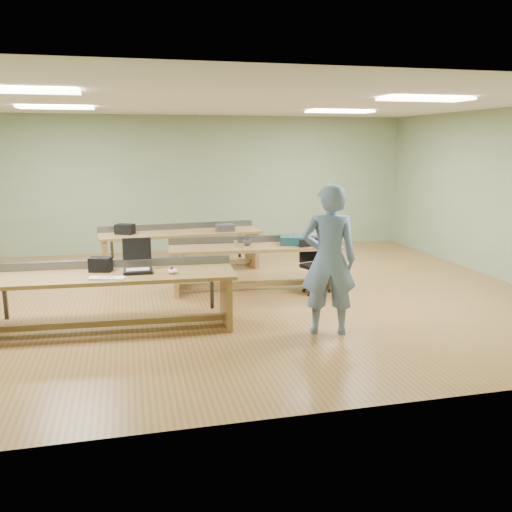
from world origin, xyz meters
The scene contains 22 objects.
floor centered at (0.00, 0.00, 0.00)m, with size 10.00×10.00×0.00m, color olive.
ceiling centered at (0.00, 0.00, 3.00)m, with size 10.00×10.00×0.00m, color silver.
wall_back centered at (0.00, 4.00, 1.50)m, with size 10.00×0.04×3.00m, color gray.
wall_front centered at (0.00, -4.00, 1.50)m, with size 10.00×0.04×3.00m, color gray.
wall_right centered at (5.00, 0.00, 1.50)m, with size 0.04×8.00×3.00m, color gray.
fluor_panels centered at (0.00, 0.00, 2.97)m, with size 6.20×3.50×0.03m.
workbench_front centered at (-1.71, -1.22, 0.56)m, with size 3.28×1.04×0.86m.
workbench_mid centered at (0.58, 0.26, 0.56)m, with size 2.85×0.95×0.86m.
workbench_back centered at (-0.47, 1.96, 0.56)m, with size 3.07×1.04×0.86m.
person centered at (1.00, -2.00, 0.96)m, with size 0.70×0.46×1.92m, color #6484A4.
laptop_base centered at (-1.33, -1.26, 0.77)m, with size 0.37×0.30×0.04m, color black.
laptop_screen centered at (-1.33, -1.12, 1.04)m, with size 0.37×0.02×0.29m, color black.
keyboard centered at (-1.72, -1.53, 0.76)m, with size 0.45×0.15×0.03m, color white.
trackball_mouse centered at (-0.90, -1.41, 0.78)m, with size 0.13×0.15×0.07m, color white.
camera_bag centered at (-1.81, -1.08, 0.84)m, with size 0.28×0.18×0.19m, color black.
task_chair centered at (1.48, -0.18, 0.32)m, with size 0.60×0.60×0.88m.
parts_bin_teal centered at (1.20, 0.17, 0.82)m, with size 0.40×0.30×0.14m, color #133A40.
parts_bin_grey centered at (1.56, 0.35, 0.82)m, with size 0.48×0.31×0.13m, color #3C3C3E.
mug centered at (0.46, 0.27, 0.80)m, with size 0.13×0.13×0.11m, color #3C3C3E.
drinks_can centered at (0.24, 0.16, 0.80)m, with size 0.06×0.06×0.11m, color #B6B6BA.
storage_box_back centered at (-1.49, 1.90, 0.84)m, with size 0.32×0.23×0.18m, color black.
tray_back centered at (0.37, 1.80, 0.82)m, with size 0.33×0.24×0.13m, color #3C3C3E.
Camera 1 is at (-1.43, -8.25, 2.39)m, focal length 38.00 mm.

